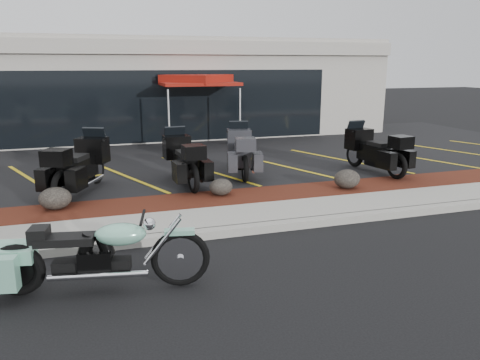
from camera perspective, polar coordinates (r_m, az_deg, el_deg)
name	(u,v)px	position (r m, az deg, el deg)	size (l,w,h in m)	color
ground	(283,249)	(7.97, 5.21, -8.38)	(90.00, 90.00, 0.00)	black
curb	(264,227)	(8.72, 2.95, -5.79)	(24.00, 0.25, 0.15)	gray
sidewalk	(252,216)	(9.34, 1.45, -4.41)	(24.00, 1.20, 0.15)	gray
mulch_bed	(234,200)	(10.43, -0.68, -2.40)	(24.00, 1.20, 0.16)	#39110D
upper_lot	(187,156)	(15.54, -6.46, 2.97)	(26.00, 9.60, 0.15)	black
dealership_building	(158,87)	(21.47, -9.92, 11.08)	(18.00, 8.16, 4.00)	#9C978D
boulder_left	(55,198)	(10.14, -21.60, -2.09)	(0.64, 0.53, 0.45)	black
boulder_mid	(221,187)	(10.45, -2.34, -0.86)	(0.53, 0.44, 0.37)	black
boulder_right	(347,179)	(11.30, 12.91, 0.13)	(0.63, 0.53, 0.45)	black
hero_cruiser	(180,250)	(6.54, -7.31, -8.48)	(3.05, 0.77, 1.07)	#7ABFA2
touring_black_front	(96,156)	(11.92, -17.20, 2.85)	(2.40, 0.92, 1.40)	black
touring_black_mid	(176,152)	(12.16, -7.86, 3.40)	(2.29, 0.87, 1.33)	black
touring_grey	(239,145)	(13.15, -0.18, 4.35)	(2.30, 0.88, 1.34)	#323338
touring_black_rear	(355,144)	(13.71, 13.89, 4.32)	(2.29, 0.87, 1.33)	black
traffic_cone	(184,146)	(15.63, -6.88, 4.15)	(0.35, 0.35, 0.46)	red
popup_canopy	(197,81)	(17.32, -5.30, 11.91)	(3.01, 3.01, 2.49)	silver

